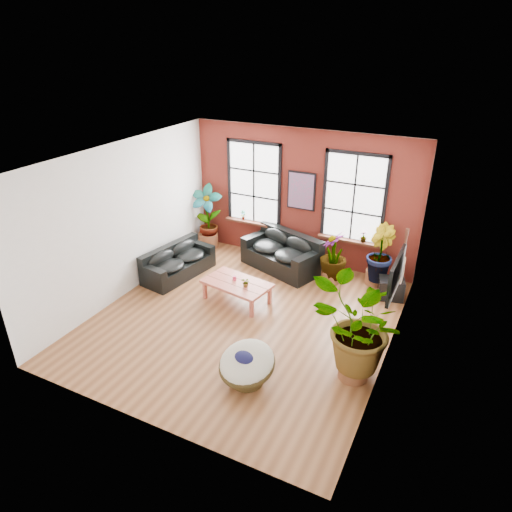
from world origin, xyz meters
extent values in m
cube|color=brown|center=(0.00, 0.00, -0.01)|extent=(6.00, 6.50, 0.02)
cube|color=white|center=(0.00, 0.00, 3.51)|extent=(6.00, 6.50, 0.02)
cube|color=maroon|center=(0.00, 3.26, 1.75)|extent=(6.00, 0.02, 3.50)
cube|color=silver|center=(0.00, -3.26, 1.75)|extent=(6.00, 0.02, 3.50)
cube|color=silver|center=(-3.01, 0.00, 1.75)|extent=(0.02, 6.50, 3.50)
cube|color=silver|center=(3.01, 0.00, 1.75)|extent=(0.02, 6.50, 3.50)
cube|color=white|center=(-1.35, 3.20, 1.95)|extent=(1.40, 0.02, 2.10)
cube|color=#401C11|center=(-1.35, 3.13, 0.87)|extent=(1.60, 0.22, 0.06)
cube|color=white|center=(1.35, 3.20, 1.95)|extent=(1.40, 0.02, 2.10)
cube|color=#401C11|center=(1.35, 3.13, 0.87)|extent=(1.60, 0.22, 0.06)
cube|color=black|center=(-0.23, 2.52, 0.23)|extent=(2.25, 1.62, 0.46)
cube|color=black|center=(-0.10, 2.87, 0.70)|extent=(2.00, 0.92, 0.47)
cube|color=black|center=(-1.07, 2.83, 0.58)|extent=(0.56, 1.01, 0.24)
cube|color=black|center=(0.62, 2.22, 0.58)|extent=(0.56, 1.01, 0.24)
ellipsoid|color=black|center=(-0.61, 2.60, 0.53)|extent=(1.08, 1.07, 0.26)
ellipsoid|color=black|center=(-0.51, 2.87, 0.70)|extent=(0.89, 0.54, 0.45)
ellipsoid|color=black|center=(0.12, 2.34, 0.53)|extent=(1.08, 1.07, 0.26)
ellipsoid|color=black|center=(0.22, 2.61, 0.70)|extent=(0.89, 0.54, 0.45)
cube|color=black|center=(-2.39, 1.03, 0.19)|extent=(1.11, 2.03, 0.38)
cube|color=black|center=(-2.69, 1.08, 0.57)|extent=(0.51, 1.93, 0.38)
cube|color=black|center=(-2.53, 0.18, 0.47)|extent=(0.83, 0.33, 0.20)
cube|color=black|center=(-2.25, 1.89, 0.47)|extent=(0.83, 0.33, 0.20)
ellipsoid|color=black|center=(-2.41, 0.65, 0.43)|extent=(0.80, 0.94, 0.21)
ellipsoid|color=black|center=(-2.64, 0.69, 0.57)|extent=(0.35, 0.87, 0.37)
ellipsoid|color=black|center=(-2.28, 1.40, 0.43)|extent=(0.80, 0.94, 0.21)
ellipsoid|color=black|center=(-2.51, 1.44, 0.57)|extent=(0.35, 0.87, 0.37)
cube|color=#B45240|center=(-0.48, 0.60, 0.45)|extent=(1.63, 1.10, 0.06)
cube|color=#401C11|center=(-0.51, 0.46, 0.49)|extent=(1.49, 0.26, 0.00)
cube|color=#401C11|center=(-0.46, 0.74, 0.49)|extent=(1.49, 0.26, 0.00)
cube|color=#B45240|center=(-1.20, 0.37, 0.21)|extent=(0.09, 0.09, 0.42)
cube|color=#B45240|center=(0.12, 0.15, 0.21)|extent=(0.09, 0.09, 0.42)
cube|color=#B45240|center=(-1.09, 1.05, 0.21)|extent=(0.09, 0.09, 0.42)
cube|color=#B45240|center=(0.23, 0.83, 0.21)|extent=(0.09, 0.09, 0.42)
cylinder|color=#DA365D|center=(-0.58, 0.67, 0.53)|extent=(0.10, 0.10, 0.10)
cylinder|color=#3D3015|center=(0.97, -1.71, 0.12)|extent=(0.69, 0.69, 0.23)
torus|color=#3D3015|center=(0.97, -1.71, 0.39)|extent=(1.19, 1.19, 0.46)
ellipsoid|color=beige|center=(0.97, -1.71, 0.44)|extent=(1.15, 1.20, 0.62)
ellipsoid|color=#12133B|center=(0.96, -1.76, 0.56)|extent=(0.44, 0.38, 0.17)
cube|color=black|center=(0.00, 3.19, 1.95)|extent=(0.74, 0.04, 0.98)
cube|color=#0C7F8C|center=(0.00, 3.16, 1.95)|extent=(0.66, 0.02, 0.90)
cube|color=black|center=(2.95, 0.30, 1.65)|extent=(0.06, 1.25, 0.72)
cube|color=black|center=(2.92, 0.30, 1.65)|extent=(0.01, 1.15, 0.62)
cylinder|color=#B27F4C|center=(2.90, 1.35, 1.13)|extent=(0.09, 0.38, 0.38)
cylinder|color=#B27F4C|center=(2.90, 1.35, 1.38)|extent=(0.09, 0.30, 0.30)
cylinder|color=black|center=(2.90, 1.35, 1.13)|extent=(0.09, 0.11, 0.11)
cube|color=#401C11|center=(2.90, 1.35, 1.75)|extent=(0.04, 0.05, 0.55)
cube|color=#401C11|center=(2.90, 1.35, 2.07)|extent=(0.06, 0.06, 0.14)
cube|color=black|center=(2.63, 2.31, 0.24)|extent=(0.67, 0.61, 0.47)
cylinder|color=brown|center=(-2.64, 2.85, 0.21)|extent=(0.67, 0.67, 0.41)
cylinder|color=brown|center=(2.16, 2.82, 0.17)|extent=(0.54, 0.54, 0.35)
cylinder|color=brown|center=(2.60, -0.75, 0.20)|extent=(0.60, 0.60, 0.39)
cylinder|color=brown|center=(1.15, 2.38, 0.16)|extent=(0.46, 0.46, 0.33)
imported|color=#335817|center=(-2.63, 2.82, 0.99)|extent=(1.01, 0.81, 1.68)
imported|color=#335817|center=(2.18, 2.80, 0.84)|extent=(0.89, 0.95, 1.38)
imported|color=#335817|center=(2.59, -0.74, 1.01)|extent=(2.01, 2.02, 1.70)
imported|color=#335817|center=(1.18, 2.41, 0.73)|extent=(0.74, 0.74, 1.19)
imported|color=#335817|center=(-0.20, 0.51, 0.60)|extent=(0.24, 0.23, 0.22)
imported|color=#335817|center=(-1.65, 3.13, 1.04)|extent=(0.17, 0.17, 0.27)
imported|color=#335817|center=(1.70, 3.13, 1.04)|extent=(0.19, 0.19, 0.27)
camera|label=1|loc=(3.88, -7.24, 5.54)|focal=32.00mm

